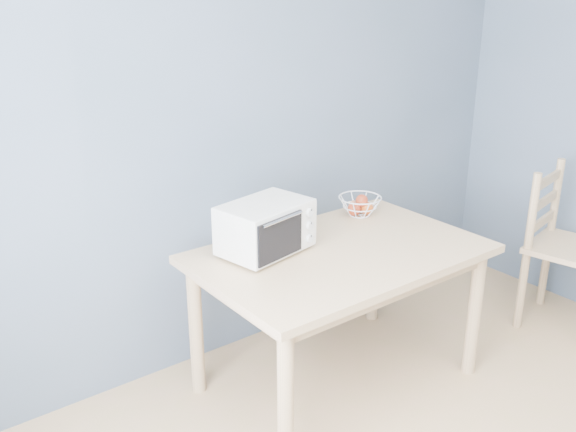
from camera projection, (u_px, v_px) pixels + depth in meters
dining_table at (340, 269)px, 3.17m from camera, size 1.40×0.90×0.75m
toaster_oven at (263, 228)px, 3.05m from camera, size 0.48×0.39×0.25m
fruit_basket at (359, 205)px, 3.58m from camera, size 0.30×0.30×0.12m
dining_chair at (564, 250)px, 3.81m from camera, size 0.54×0.54×0.98m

